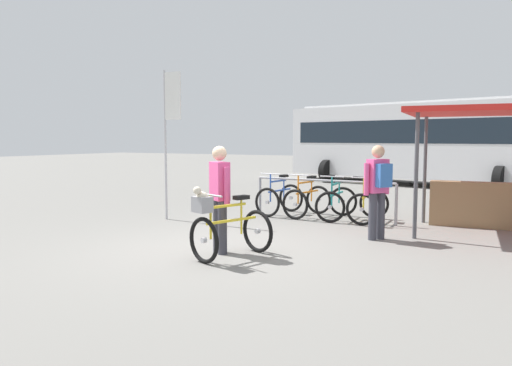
{
  "coord_description": "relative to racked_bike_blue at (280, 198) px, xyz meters",
  "views": [
    {
      "loc": [
        4.13,
        -6.46,
        1.75
      ],
      "look_at": [
        0.24,
        0.83,
        1.0
      ],
      "focal_mm": 34.34,
      "sensor_mm": 36.0,
      "label": 1
    }
  ],
  "objects": [
    {
      "name": "person_with_featured_bike",
      "position": [
        0.85,
        -3.93,
        0.54
      ],
      "size": [
        0.46,
        0.36,
        1.64
      ],
      "color": "#383842",
      "rests_on": "ground"
    },
    {
      "name": "racked_bike_blue",
      "position": [
        0.0,
        0.0,
        0.0
      ],
      "size": [
        0.79,
        1.17,
        0.97
      ],
      "color": "black",
      "rests_on": "ground"
    },
    {
      "name": "racked_bike_teal",
      "position": [
        1.4,
        -0.05,
        -0.0
      ],
      "size": [
        0.72,
        1.13,
        0.97
      ],
      "color": "black",
      "rests_on": "ground"
    },
    {
      "name": "market_stall",
      "position": [
        4.49,
        -0.07,
        1.03
      ],
      "size": [
        3.27,
        2.53,
        2.3
      ],
      "color": "#4C4C51",
      "rests_on": "ground"
    },
    {
      "name": "banner_flag",
      "position": [
        -1.73,
        -1.81,
        1.86
      ],
      "size": [
        0.45,
        0.05,
        3.2
      ],
      "color": "#B2B2B7",
      "rests_on": "ground"
    },
    {
      "name": "pedestrian_with_backpack",
      "position": [
        2.73,
        -1.81,
        0.57
      ],
      "size": [
        0.45,
        0.48,
        1.64
      ],
      "color": "#383842",
      "rests_on": "ground"
    },
    {
      "name": "bus_distant",
      "position": [
        1.53,
        8.96,
        1.37
      ],
      "size": [
        10.31,
        4.95,
        3.08
      ],
      "color": "silver",
      "rests_on": "ground"
    },
    {
      "name": "featured_bicycle",
      "position": [
        1.12,
        -4.22,
        0.12
      ],
      "size": [
        0.99,
        1.26,
        1.09
      ],
      "color": "black",
      "rests_on": "ground"
    },
    {
      "name": "racked_bike_yellow",
      "position": [
        2.1,
        -0.08,
        0.0
      ],
      "size": [
        0.68,
        1.12,
        0.97
      ],
      "color": "black",
      "rests_on": "ground"
    },
    {
      "name": "ground_plane",
      "position": [
        0.69,
        -3.73,
        -0.37
      ],
      "size": [
        80.0,
        80.0,
        0.0
      ],
      "primitive_type": "plane",
      "color": "slate"
    },
    {
      "name": "racked_bike_orange",
      "position": [
        0.7,
        -0.03,
        0.0
      ],
      "size": [
        0.82,
        1.18,
        0.97
      ],
      "color": "black",
      "rests_on": "ground"
    },
    {
      "name": "bike_rack_rail",
      "position": [
        1.15,
        -0.22,
        0.3
      ],
      "size": [
        3.21,
        0.18,
        0.88
      ],
      "color": "#99999E",
      "rests_on": "ground"
    }
  ]
}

